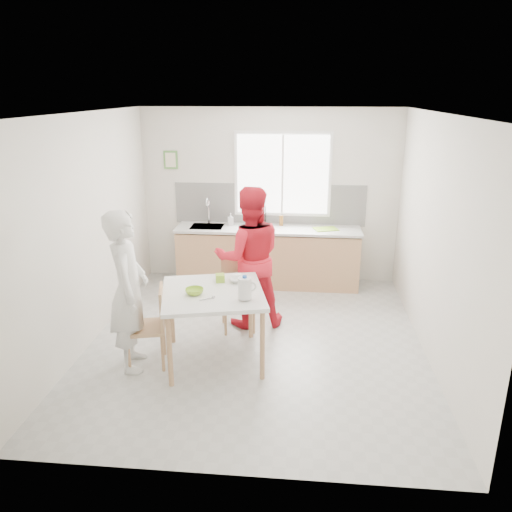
{
  "coord_description": "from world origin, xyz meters",
  "views": [
    {
      "loc": [
        0.52,
        -5.45,
        2.92
      ],
      "look_at": [
        -0.02,
        0.2,
        1.04
      ],
      "focal_mm": 35.0,
      "sensor_mm": 36.0,
      "label": 1
    }
  ],
  "objects_px": {
    "person_white": "(128,291)",
    "person_red": "(249,258)",
    "chair_left": "(152,323)",
    "wine_bottle_b": "(264,215)",
    "wine_bottle_a": "(263,215)",
    "bowl_green": "(194,291)",
    "milk_jug": "(245,288)",
    "dining_table": "(213,299)",
    "bowl_white": "(238,280)",
    "chair_far": "(237,290)"
  },
  "relations": [
    {
      "from": "chair_far",
      "to": "person_red",
      "type": "bearing_deg",
      "value": 20.49
    },
    {
      "from": "bowl_white",
      "to": "person_red",
      "type": "bearing_deg",
      "value": 84.58
    },
    {
      "from": "chair_left",
      "to": "person_red",
      "type": "xyz_separation_m",
      "value": [
        0.96,
        1.13,
        0.41
      ]
    },
    {
      "from": "dining_table",
      "to": "wine_bottle_a",
      "type": "xyz_separation_m",
      "value": [
        0.34,
        2.56,
        0.33
      ]
    },
    {
      "from": "person_white",
      "to": "milk_jug",
      "type": "relative_size",
      "value": 7.07
    },
    {
      "from": "bowl_green",
      "to": "milk_jug",
      "type": "xyz_separation_m",
      "value": [
        0.56,
        -0.1,
        0.1
      ]
    },
    {
      "from": "chair_left",
      "to": "milk_jug",
      "type": "xyz_separation_m",
      "value": [
        1.04,
        -0.04,
        0.47
      ]
    },
    {
      "from": "dining_table",
      "to": "wine_bottle_b",
      "type": "distance_m",
      "value": 2.65
    },
    {
      "from": "dining_table",
      "to": "wine_bottle_b",
      "type": "height_order",
      "value": "wine_bottle_b"
    },
    {
      "from": "chair_left",
      "to": "bowl_green",
      "type": "distance_m",
      "value": 0.61
    },
    {
      "from": "person_white",
      "to": "bowl_white",
      "type": "xyz_separation_m",
      "value": [
        1.11,
        0.52,
        -0.03
      ]
    },
    {
      "from": "milk_jug",
      "to": "dining_table",
      "type": "bearing_deg",
      "value": 139.05
    },
    {
      "from": "bowl_white",
      "to": "wine_bottle_a",
      "type": "relative_size",
      "value": 0.6
    },
    {
      "from": "person_white",
      "to": "wine_bottle_b",
      "type": "bearing_deg",
      "value": -36.73
    },
    {
      "from": "chair_left",
      "to": "chair_far",
      "type": "height_order",
      "value": "chair_left"
    },
    {
      "from": "chair_far",
      "to": "wine_bottle_a",
      "type": "bearing_deg",
      "value": 70.48
    },
    {
      "from": "bowl_green",
      "to": "chair_left",
      "type": "bearing_deg",
      "value": -172.67
    },
    {
      "from": "milk_jug",
      "to": "bowl_green",
      "type": "bearing_deg",
      "value": 156.21
    },
    {
      "from": "bowl_green",
      "to": "wine_bottle_b",
      "type": "bearing_deg",
      "value": 78.89
    },
    {
      "from": "chair_left",
      "to": "bowl_white",
      "type": "relative_size",
      "value": 4.73
    },
    {
      "from": "dining_table",
      "to": "bowl_green",
      "type": "xyz_separation_m",
      "value": [
        -0.18,
        -0.09,
        0.12
      ]
    },
    {
      "from": "person_white",
      "to": "person_red",
      "type": "relative_size",
      "value": 0.98
    },
    {
      "from": "dining_table",
      "to": "bowl_white",
      "type": "distance_m",
      "value": 0.41
    },
    {
      "from": "bowl_green",
      "to": "wine_bottle_a",
      "type": "distance_m",
      "value": 2.71
    },
    {
      "from": "wine_bottle_b",
      "to": "chair_left",
      "type": "bearing_deg",
      "value": -110.08
    },
    {
      "from": "chair_left",
      "to": "bowl_green",
      "type": "height_order",
      "value": "chair_left"
    },
    {
      "from": "person_red",
      "to": "chair_far",
      "type": "bearing_deg",
      "value": 20.49
    },
    {
      "from": "dining_table",
      "to": "person_red",
      "type": "xyz_separation_m",
      "value": [
        0.3,
        0.97,
        0.16
      ]
    },
    {
      "from": "milk_jug",
      "to": "chair_left",
      "type": "bearing_deg",
      "value": 164.39
    },
    {
      "from": "milk_jug",
      "to": "wine_bottle_b",
      "type": "height_order",
      "value": "wine_bottle_b"
    },
    {
      "from": "dining_table",
      "to": "milk_jug",
      "type": "xyz_separation_m",
      "value": [
        0.38,
        -0.2,
        0.22
      ]
    },
    {
      "from": "chair_far",
      "to": "bowl_white",
      "type": "relative_size",
      "value": 4.69
    },
    {
      "from": "bowl_white",
      "to": "milk_jug",
      "type": "height_order",
      "value": "milk_jug"
    },
    {
      "from": "chair_far",
      "to": "person_red",
      "type": "height_order",
      "value": "person_red"
    },
    {
      "from": "person_red",
      "to": "wine_bottle_b",
      "type": "bearing_deg",
      "value": -105.05
    },
    {
      "from": "person_white",
      "to": "milk_jug",
      "type": "xyz_separation_m",
      "value": [
        1.25,
        0.01,
        0.08
      ]
    },
    {
      "from": "wine_bottle_b",
      "to": "wine_bottle_a",
      "type": "bearing_deg",
      "value": -101.6
    },
    {
      "from": "milk_jug",
      "to": "wine_bottle_b",
      "type": "relative_size",
      "value": 0.84
    },
    {
      "from": "person_red",
      "to": "chair_left",
      "type": "bearing_deg",
      "value": 36.36
    },
    {
      "from": "chair_far",
      "to": "person_white",
      "type": "distance_m",
      "value": 1.54
    },
    {
      "from": "person_white",
      "to": "bowl_green",
      "type": "bearing_deg",
      "value": -94.09
    },
    {
      "from": "chair_left",
      "to": "wine_bottle_b",
      "type": "height_order",
      "value": "wine_bottle_b"
    },
    {
      "from": "dining_table",
      "to": "bowl_green",
      "type": "distance_m",
      "value": 0.24
    },
    {
      "from": "person_white",
      "to": "person_red",
      "type": "xyz_separation_m",
      "value": [
        1.17,
        1.18,
        0.02
      ]
    },
    {
      "from": "bowl_white",
      "to": "wine_bottle_b",
      "type": "height_order",
      "value": "wine_bottle_b"
    },
    {
      "from": "dining_table",
      "to": "person_white",
      "type": "bearing_deg",
      "value": -166.74
    },
    {
      "from": "chair_far",
      "to": "bowl_green",
      "type": "distance_m",
      "value": 1.09
    },
    {
      "from": "dining_table",
      "to": "person_white",
      "type": "height_order",
      "value": "person_white"
    },
    {
      "from": "milk_jug",
      "to": "person_white",
      "type": "bearing_deg",
      "value": 167.06
    },
    {
      "from": "person_red",
      "to": "bowl_green",
      "type": "xyz_separation_m",
      "value": [
        -0.48,
        -1.07,
        -0.04
      ]
    }
  ]
}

